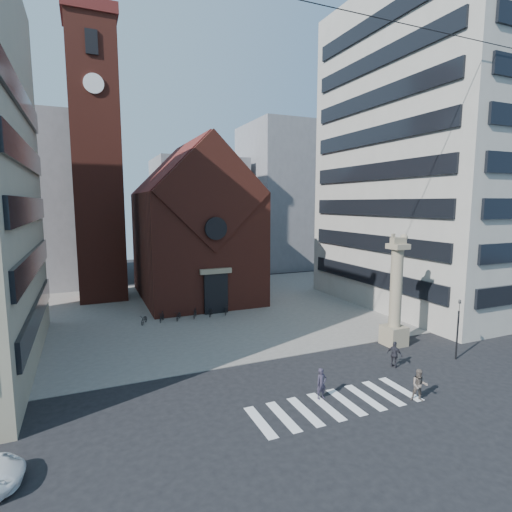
{
  "coord_description": "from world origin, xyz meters",
  "views": [
    {
      "loc": [
        -11.62,
        -20.17,
        10.95
      ],
      "look_at": [
        0.51,
        8.0,
        6.86
      ],
      "focal_mm": 28.0,
      "sensor_mm": 36.0,
      "label": 1
    }
  ],
  "objects_px": {
    "lion_column": "(395,301)",
    "scooter_0": "(144,319)",
    "pedestrian_2": "(395,355)",
    "pedestrian_0": "(321,384)",
    "traffic_light": "(458,328)",
    "pedestrian_1": "(419,385)"
  },
  "relations": [
    {
      "from": "pedestrian_2",
      "to": "scooter_0",
      "type": "distance_m",
      "value": 21.65
    },
    {
      "from": "traffic_light",
      "to": "scooter_0",
      "type": "relative_size",
      "value": 2.75
    },
    {
      "from": "lion_column",
      "to": "scooter_0",
      "type": "bearing_deg",
      "value": 142.55
    },
    {
      "from": "pedestrian_1",
      "to": "scooter_0",
      "type": "distance_m",
      "value": 23.87
    },
    {
      "from": "traffic_light",
      "to": "pedestrian_2",
      "type": "xyz_separation_m",
      "value": [
        -5.0,
        0.63,
        -1.4
      ]
    },
    {
      "from": "pedestrian_0",
      "to": "traffic_light",
      "type": "bearing_deg",
      "value": 0.47
    },
    {
      "from": "traffic_light",
      "to": "lion_column",
      "type": "bearing_deg",
      "value": 116.46
    },
    {
      "from": "scooter_0",
      "to": "pedestrian_2",
      "type": "bearing_deg",
      "value": -25.04
    },
    {
      "from": "traffic_light",
      "to": "pedestrian_1",
      "type": "height_order",
      "value": "traffic_light"
    },
    {
      "from": "pedestrian_0",
      "to": "pedestrian_2",
      "type": "bearing_deg",
      "value": 9.39
    },
    {
      "from": "traffic_light",
      "to": "pedestrian_0",
      "type": "height_order",
      "value": "traffic_light"
    },
    {
      "from": "lion_column",
      "to": "pedestrian_1",
      "type": "bearing_deg",
      "value": -123.68
    },
    {
      "from": "lion_column",
      "to": "pedestrian_1",
      "type": "height_order",
      "value": "lion_column"
    },
    {
      "from": "pedestrian_0",
      "to": "pedestrian_2",
      "type": "distance_m",
      "value": 7.06
    },
    {
      "from": "traffic_light",
      "to": "pedestrian_2",
      "type": "bearing_deg",
      "value": 172.84
    },
    {
      "from": "pedestrian_2",
      "to": "pedestrian_0",
      "type": "bearing_deg",
      "value": 80.9
    },
    {
      "from": "lion_column",
      "to": "pedestrian_1",
      "type": "xyz_separation_m",
      "value": [
        -4.99,
        -7.49,
        -2.55
      ]
    },
    {
      "from": "pedestrian_0",
      "to": "pedestrian_1",
      "type": "relative_size",
      "value": 0.97
    },
    {
      "from": "scooter_0",
      "to": "traffic_light",
      "type": "bearing_deg",
      "value": -17.42
    },
    {
      "from": "pedestrian_0",
      "to": "scooter_0",
      "type": "height_order",
      "value": "pedestrian_0"
    },
    {
      "from": "pedestrian_1",
      "to": "scooter_0",
      "type": "relative_size",
      "value": 1.16
    },
    {
      "from": "lion_column",
      "to": "traffic_light",
      "type": "distance_m",
      "value": 4.62
    }
  ]
}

